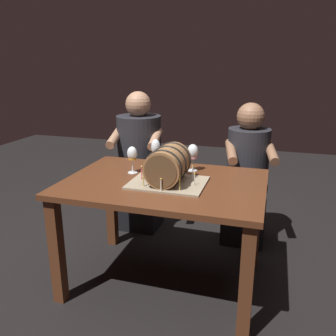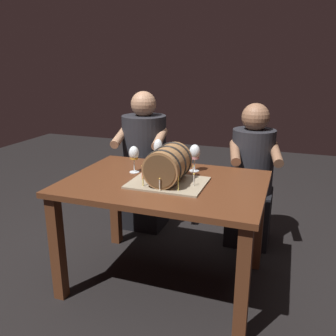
# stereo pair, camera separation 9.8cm
# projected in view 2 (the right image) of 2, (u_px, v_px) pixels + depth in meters

# --- Properties ---
(ground_plane) EXTENTS (8.00, 8.00, 0.00)m
(ground_plane) POSITION_uv_depth(u_px,v_px,m) (165.00, 280.00, 2.42)
(ground_plane) COLOR black
(dining_table) EXTENTS (1.24, 0.88, 0.72)m
(dining_table) POSITION_uv_depth(u_px,v_px,m) (165.00, 197.00, 2.25)
(dining_table) COLOR #562D19
(dining_table) RESTS_ON ground
(barrel_cake) EXTENTS (0.46, 0.35, 0.24)m
(barrel_cake) POSITION_uv_depth(u_px,v_px,m) (168.00, 166.00, 2.13)
(barrel_cake) COLOR gray
(barrel_cake) RESTS_ON dining_table
(wine_glass_amber) EXTENTS (0.07, 0.07, 0.18)m
(wine_glass_amber) POSITION_uv_depth(u_px,v_px,m) (134.00, 154.00, 2.35)
(wine_glass_amber) COLOR white
(wine_glass_amber) RESTS_ON dining_table
(wine_glass_rose) EXTENTS (0.07, 0.07, 0.19)m
(wine_glass_rose) POSITION_uv_depth(u_px,v_px,m) (195.00, 153.00, 2.37)
(wine_glass_rose) COLOR white
(wine_glass_rose) RESTS_ON dining_table
(wine_glass_red) EXTENTS (0.07, 0.07, 0.20)m
(wine_glass_red) POSITION_uv_depth(u_px,v_px,m) (158.00, 148.00, 2.47)
(wine_glass_red) COLOR white
(wine_glass_red) RESTS_ON dining_table
(wine_glass_empty) EXTENTS (0.07, 0.07, 0.17)m
(wine_glass_empty) POSITION_uv_depth(u_px,v_px,m) (180.00, 152.00, 2.44)
(wine_glass_empty) COLOR white
(wine_glass_empty) RESTS_ON dining_table
(person_seated_left) EXTENTS (0.45, 0.52, 1.21)m
(person_seated_left) POSITION_uv_depth(u_px,v_px,m) (145.00, 165.00, 3.07)
(person_seated_left) COLOR black
(person_seated_left) RESTS_ON ground
(person_seated_right) EXTENTS (0.43, 0.52, 1.14)m
(person_seated_right) POSITION_uv_depth(u_px,v_px,m) (251.00, 182.00, 2.80)
(person_seated_right) COLOR black
(person_seated_right) RESTS_ON ground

